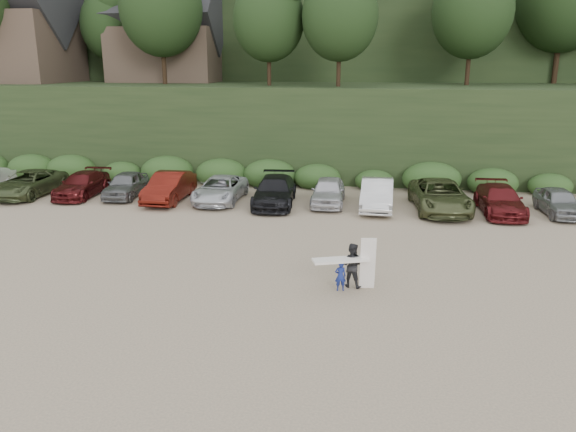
# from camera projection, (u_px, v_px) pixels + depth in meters

# --- Properties ---
(ground) EXTENTS (120.00, 120.00, 0.00)m
(ground) POSITION_uv_depth(u_px,v_px,m) (260.00, 269.00, 21.21)
(ground) COLOR tan
(ground) RESTS_ON ground
(hillside_backdrop) EXTENTS (90.00, 41.50, 28.00)m
(hillside_backdrop) POSITION_uv_depth(u_px,v_px,m) (332.00, 20.00, 52.46)
(hillside_backdrop) COLOR black
(hillside_backdrop) RESTS_ON ground
(parked_cars) EXTENTS (37.04, 5.94, 1.62)m
(parked_cars) POSITION_uv_depth(u_px,v_px,m) (226.00, 189.00, 31.01)
(parked_cars) COLOR #9B9A9F
(parked_cars) RESTS_ON ground
(child_surfer) EXTENTS (1.99, 1.14, 1.15)m
(child_surfer) POSITION_uv_depth(u_px,v_px,m) (341.00, 269.00, 19.08)
(child_surfer) COLOR navy
(child_surfer) RESTS_ON ground
(adult_surfer) EXTENTS (1.26, 0.76, 1.87)m
(adult_surfer) POSITION_uv_depth(u_px,v_px,m) (353.00, 265.00, 19.40)
(adult_surfer) COLOR black
(adult_surfer) RESTS_ON ground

